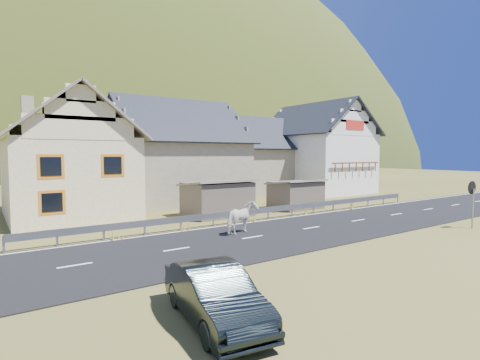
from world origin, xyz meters
TOP-DOWN VIEW (x-y plane):
  - ground at (0.00, 0.00)m, footprint 160.00×160.00m
  - road at (0.00, 0.00)m, footprint 60.00×7.00m
  - lane_markings at (0.00, 0.00)m, footprint 60.00×6.60m
  - guardrail at (-0.00, 3.68)m, footprint 28.10×0.09m
  - shed_left at (-2.00, 6.50)m, footprint 4.30×3.30m
  - shed_right at (4.50, 6.00)m, footprint 3.80×2.90m
  - house_cream at (-10.00, 12.00)m, footprint 7.80×9.80m
  - house_stone_a at (-1.00, 15.00)m, footprint 10.80×9.80m
  - house_stone_b at (9.00, 17.00)m, footprint 9.80×8.80m
  - house_white at (15.00, 14.00)m, footprint 8.80×10.80m
  - mountain at (5.00, 180.00)m, footprint 440.00×280.00m
  - horse at (-3.92, 0.99)m, footprint 1.45×2.09m
  - car at (-10.15, -6.70)m, footprint 2.04×4.25m
  - traffic_mirror at (7.24, -4.92)m, footprint 0.72×0.21m

SIDE VIEW (x-z plane):
  - mountain at x=5.00m, z-range -150.00..110.00m
  - ground at x=0.00m, z-range 0.00..0.00m
  - road at x=0.00m, z-range 0.00..0.04m
  - lane_markings at x=0.00m, z-range 0.04..0.05m
  - guardrail at x=0.00m, z-range 0.19..0.94m
  - car at x=-10.15m, z-range 0.00..1.34m
  - horse at x=-3.92m, z-range 0.04..1.65m
  - shed_right at x=4.50m, z-range -0.10..2.10m
  - shed_left at x=-2.00m, z-range -0.10..2.30m
  - traffic_mirror at x=7.24m, z-range 0.60..3.19m
  - house_stone_b at x=9.00m, z-range 0.19..8.29m
  - house_cream at x=-10.00m, z-range 0.21..8.51m
  - house_stone_a at x=-1.00m, z-range 0.18..9.08m
  - house_white at x=15.00m, z-range 0.21..9.91m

